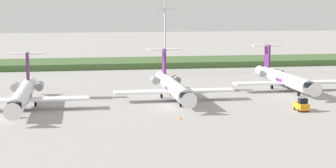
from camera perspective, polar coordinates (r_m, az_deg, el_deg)
The scene contains 8 objects.
ground_plane at distance 124.63m, azimuth -1.74°, elevation 0.13°, with size 500.00×500.00×0.00m, color #9E9B96.
grass_berm at distance 160.80m, azimuth -3.53°, elevation 2.28°, with size 320.00×20.00×1.76m, color #426033.
regional_jet_nearest at distance 96.18m, azimuth -15.28°, elevation -1.07°, with size 22.81×31.00×9.00m.
regional_jet_second at distance 102.03m, azimuth 0.51°, elevation -0.25°, with size 22.81×31.00×9.00m.
regional_jet_third at distance 116.10m, azimuth 12.31°, elevation 0.60°, with size 22.81×31.00×9.00m.
antenna_mast at distance 141.49m, azimuth -0.31°, elevation 5.56°, with size 4.40×0.50×26.48m.
baggage_tug at distance 93.67m, azimuth 14.13°, elevation -2.22°, with size 1.72×3.20×2.30m.
safety_cone_front_marker at distance 84.46m, azimuth 1.30°, elevation -3.61°, with size 0.44×0.44×0.55m, color orange.
Camera 1 is at (-16.69, -92.23, 17.71)m, focal length 56.82 mm.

